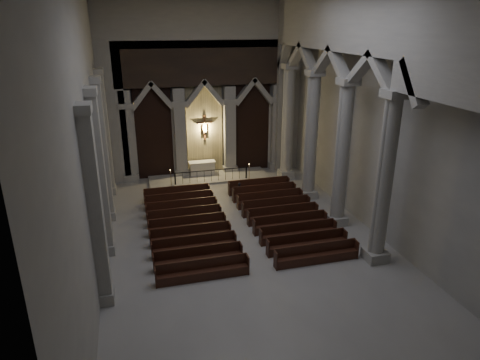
{
  "coord_description": "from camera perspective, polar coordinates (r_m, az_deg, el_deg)",
  "views": [
    {
      "loc": [
        -5.26,
        -18.02,
        10.65
      ],
      "look_at": [
        0.32,
        3.0,
        2.57
      ],
      "focal_mm": 32.0,
      "sensor_mm": 36.0,
      "label": 1
    }
  ],
  "objects": [
    {
      "name": "pews",
      "position": [
        23.63,
        -0.48,
        -5.59
      ],
      "size": [
        9.53,
        9.56,
        0.92
      ],
      "color": "black",
      "rests_on": "ground"
    },
    {
      "name": "worshipper",
      "position": [
        27.11,
        -0.07,
        -1.48
      ],
      "size": [
        0.48,
        0.41,
        1.11
      ],
      "primitive_type": "imported",
      "rotation": [
        0.0,
        0.0,
        -0.43
      ],
      "color": "black",
      "rests_on": "ground"
    },
    {
      "name": "sanctuary_wall",
      "position": [
        30.29,
        -4.85,
        12.66
      ],
      "size": [
        14.0,
        0.77,
        12.0
      ],
      "color": "#A6A39B",
      "rests_on": "ground"
    },
    {
      "name": "room",
      "position": [
        19.02,
        1.42,
        11.15
      ],
      "size": [
        24.0,
        24.1,
        12.0
      ],
      "color": "#A09D97",
      "rests_on": "ground"
    },
    {
      "name": "candle_stand_right",
      "position": [
        30.24,
        1.22,
        0.47
      ],
      "size": [
        0.22,
        0.22,
        1.3
      ],
      "color": "olive",
      "rests_on": "ground"
    },
    {
      "name": "sanctuary_step",
      "position": [
        30.96,
        -4.18,
        0.36
      ],
      "size": [
        8.5,
        2.6,
        0.15
      ],
      "primitive_type": "cube",
      "color": "#A6A39B",
      "rests_on": "ground"
    },
    {
      "name": "altar",
      "position": [
        31.27,
        -5.08,
        1.63
      ],
      "size": [
        1.91,
        0.77,
        0.97
      ],
      "color": "beige",
      "rests_on": "sanctuary_step"
    },
    {
      "name": "right_arcade",
      "position": [
        22.32,
        14.45,
        12.5
      ],
      "size": [
        1.0,
        24.0,
        12.0
      ],
      "color": "#A6A39B",
      "rests_on": "ground"
    },
    {
      "name": "left_pilasters",
      "position": [
        22.6,
        -17.95,
        2.01
      ],
      "size": [
        0.6,
        13.0,
        8.03
      ],
      "color": "#A6A39B",
      "rests_on": "ground"
    },
    {
      "name": "altar_rail",
      "position": [
        29.82,
        -3.84,
        0.78
      ],
      "size": [
        5.14,
        0.09,
        1.01
      ],
      "color": "black",
      "rests_on": "ground"
    },
    {
      "name": "candle_stand_left",
      "position": [
        29.46,
        -9.16,
        -0.35
      ],
      "size": [
        0.22,
        0.22,
        1.28
      ],
      "color": "olive",
      "rests_on": "ground"
    }
  ]
}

